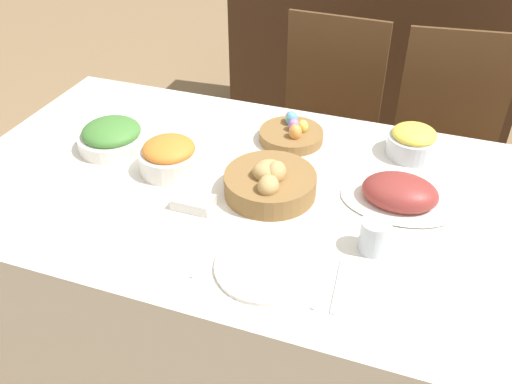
% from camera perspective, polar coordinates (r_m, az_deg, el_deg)
% --- Properties ---
extents(ground_plane, '(12.00, 12.00, 0.00)m').
position_cam_1_polar(ground_plane, '(2.06, 0.34, -16.48)').
color(ground_plane, '#937551').
extents(dining_table, '(1.79, 0.98, 0.74)m').
position_cam_1_polar(dining_table, '(1.78, 0.38, -9.26)').
color(dining_table, white).
rests_on(dining_table, ground).
extents(chair_far_center, '(0.44, 0.44, 0.94)m').
position_cam_1_polar(chair_far_center, '(2.34, 7.06, 6.72)').
color(chair_far_center, brown).
rests_on(chair_far_center, ground).
extents(chair_far_right, '(0.47, 0.47, 0.94)m').
position_cam_1_polar(chair_far_right, '(2.30, 19.41, 4.32)').
color(chair_far_right, brown).
rests_on(chair_far_right, ground).
extents(sideboard, '(1.60, 0.44, 0.94)m').
position_cam_1_polar(sideboard, '(3.26, 12.19, 14.43)').
color(sideboard, '#3D2616').
rests_on(sideboard, ground).
extents(bread_basket, '(0.26, 0.26, 0.11)m').
position_cam_1_polar(bread_basket, '(1.49, 1.48, 1.02)').
color(bread_basket, olive).
rests_on(bread_basket, dining_table).
extents(egg_basket, '(0.21, 0.21, 0.08)m').
position_cam_1_polar(egg_basket, '(1.75, 3.79, 6.16)').
color(egg_basket, olive).
rests_on(egg_basket, dining_table).
extents(ham_platter, '(0.32, 0.22, 0.09)m').
position_cam_1_polar(ham_platter, '(1.52, 14.87, -0.19)').
color(ham_platter, silver).
rests_on(ham_platter, dining_table).
extents(carrot_bowl, '(0.18, 0.18, 0.10)m').
position_cam_1_polar(carrot_bowl, '(1.61, -9.01, 3.85)').
color(carrot_bowl, silver).
rests_on(carrot_bowl, dining_table).
extents(pineapple_bowl, '(0.16, 0.16, 0.10)m').
position_cam_1_polar(pineapple_bowl, '(1.73, 16.19, 5.13)').
color(pineapple_bowl, silver).
rests_on(pineapple_bowl, dining_table).
extents(green_salad_bowl, '(0.21, 0.21, 0.09)m').
position_cam_1_polar(green_salad_bowl, '(1.76, -14.91, 5.70)').
color(green_salad_bowl, silver).
rests_on(green_salad_bowl, dining_table).
extents(dinner_plate, '(0.24, 0.24, 0.01)m').
position_cam_1_polar(dinner_plate, '(1.29, 0.94, -7.88)').
color(dinner_plate, silver).
rests_on(dinner_plate, dining_table).
extents(fork, '(0.02, 0.18, 0.00)m').
position_cam_1_polar(fork, '(1.33, -5.03, -6.49)').
color(fork, silver).
rests_on(fork, dining_table).
extents(knife, '(0.02, 0.18, 0.00)m').
position_cam_1_polar(knife, '(1.26, 7.25, -9.42)').
color(knife, silver).
rests_on(knife, dining_table).
extents(spoon, '(0.02, 0.18, 0.00)m').
position_cam_1_polar(spoon, '(1.26, 8.59, -9.71)').
color(spoon, silver).
rests_on(spoon, dining_table).
extents(drinking_cup, '(0.07, 0.07, 0.09)m').
position_cam_1_polar(drinking_cup, '(1.34, 12.33, -4.54)').
color(drinking_cup, silver).
rests_on(drinking_cup, dining_table).
extents(butter_dish, '(0.11, 0.07, 0.03)m').
position_cam_1_polar(butter_dish, '(1.47, -6.59, -1.10)').
color(butter_dish, silver).
rests_on(butter_dish, dining_table).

